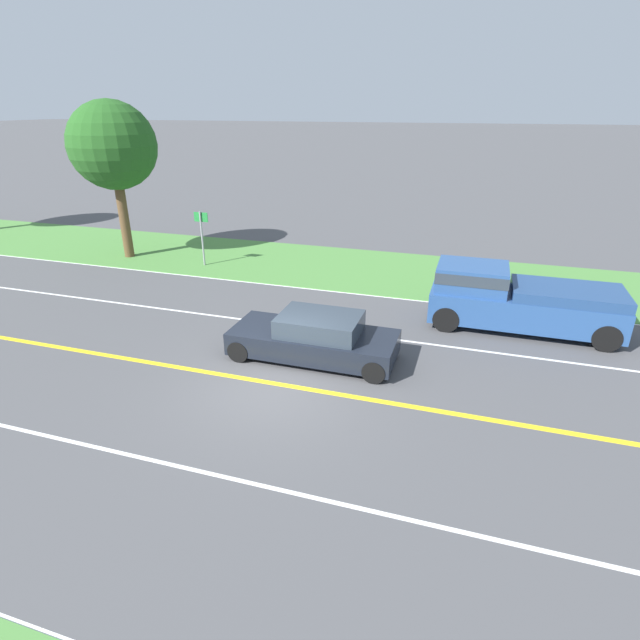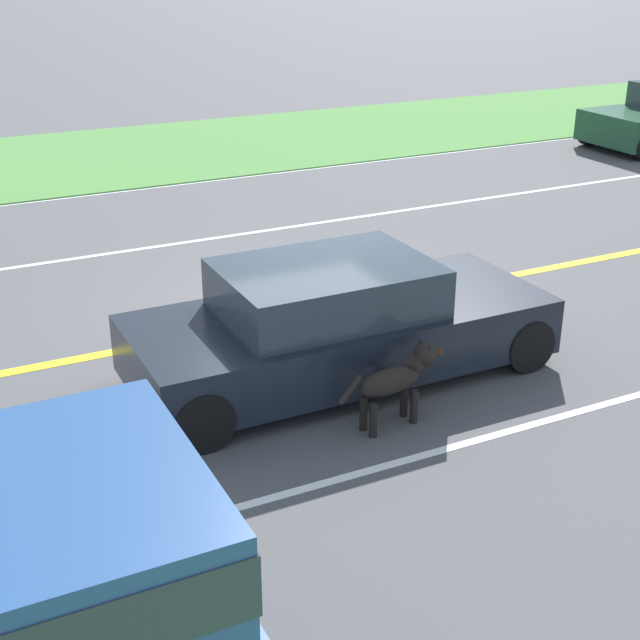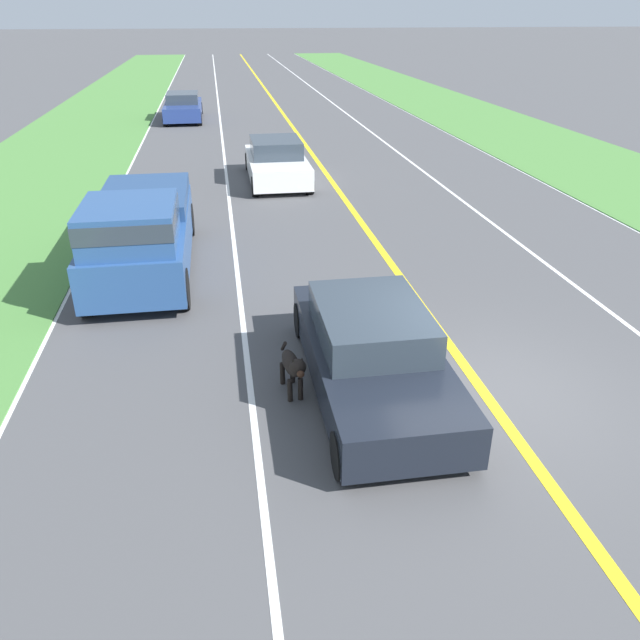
{
  "view_description": "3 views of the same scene",
  "coord_description": "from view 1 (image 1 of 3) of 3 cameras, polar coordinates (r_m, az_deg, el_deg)",
  "views": [
    {
      "loc": [
        -10.11,
        -4.36,
        6.51
      ],
      "look_at": [
        2.44,
        -0.37,
        0.81
      ],
      "focal_mm": 28.0,
      "sensor_mm": 36.0,
      "label": 1
    },
    {
      "loc": [
        9.43,
        -4.54,
        4.43
      ],
      "look_at": [
        2.33,
        -1.01,
        1.02
      ],
      "focal_mm": 50.0,
      "sensor_mm": 36.0,
      "label": 2
    },
    {
      "loc": [
        3.73,
        7.45,
        5.22
      ],
      "look_at": [
        2.41,
        -0.72,
        1.08
      ],
      "focal_mm": 35.0,
      "sensor_mm": 36.0,
      "label": 3
    }
  ],
  "objects": [
    {
      "name": "dog",
      "position": [
        14.83,
        0.72,
        -0.5
      ],
      "size": [
        0.34,
        1.26,
        0.82
      ],
      "rotation": [
        0.0,
        0.0,
        0.12
      ],
      "color": "black",
      "rests_on": "ground"
    },
    {
      "name": "lane_dash_same_dir",
      "position": [
        15.7,
        -0.1,
        -1.08
      ],
      "size": [
        0.1,
        160.0,
        0.01
      ],
      "primitive_type": "cube",
      "color": "white",
      "rests_on": "ground"
    },
    {
      "name": "centre_divider_line",
      "position": [
        12.79,
        -4.93,
        -7.28
      ],
      "size": [
        0.18,
        160.0,
        0.01
      ],
      "primitive_type": "cube",
      "color": "yellow",
      "rests_on": "ground"
    },
    {
      "name": "grass_verge_right",
      "position": [
        21.58,
        5.2,
        5.78
      ],
      "size": [
        6.0,
        160.0,
        0.03
      ],
      "primitive_type": "cube",
      "color": "#4C843D",
      "rests_on": "ground"
    },
    {
      "name": "street_sign",
      "position": [
        22.27,
        -13.36,
        9.79
      ],
      "size": [
        0.11,
        0.64,
        2.38
      ],
      "color": "gray",
      "rests_on": "ground"
    },
    {
      "name": "ego_car",
      "position": [
        13.73,
        -0.58,
        -2.07
      ],
      "size": [
        1.86,
        4.56,
        1.3
      ],
      "color": "black",
      "rests_on": "ground"
    },
    {
      "name": "pickup_truck",
      "position": [
        16.6,
        21.42,
        2.29
      ],
      "size": [
        2.02,
        5.61,
        1.95
      ],
      "color": "#284C84",
      "rests_on": "ground"
    },
    {
      "name": "lane_edge_line_right",
      "position": [
        18.82,
        3.16,
        3.13
      ],
      "size": [
        0.14,
        160.0,
        0.01
      ],
      "primitive_type": "cube",
      "color": "white",
      "rests_on": "ground"
    },
    {
      "name": "roadside_tree_right_near",
      "position": [
        24.19,
        -22.6,
        17.85
      ],
      "size": [
        3.7,
        3.7,
        6.77
      ],
      "color": "brown",
      "rests_on": "ground"
    },
    {
      "name": "lane_dash_oncoming",
      "position": [
        10.25,
        -12.66,
        -16.71
      ],
      "size": [
        0.1,
        160.0,
        0.01
      ],
      "primitive_type": "cube",
      "color": "white",
      "rests_on": "ground"
    },
    {
      "name": "ground_plane",
      "position": [
        12.79,
        -4.93,
        -7.3
      ],
      "size": [
        400.0,
        400.0,
        0.0
      ],
      "primitive_type": "plane",
      "color": "#4C4C4F"
    }
  ]
}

